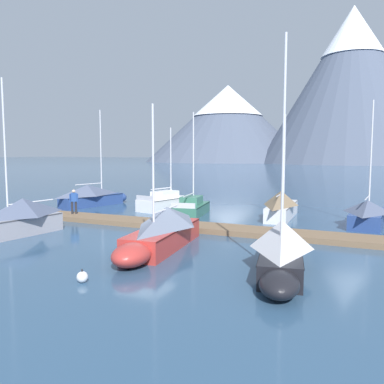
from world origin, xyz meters
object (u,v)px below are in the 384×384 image
at_px(sailboat_mid_dock_port, 167,202).
at_px(sailboat_outer_slip, 282,204).
at_px(sailboat_mid_dock_starboard, 193,207).
at_px(sailboat_end_of_dock, 281,250).
at_px(sailboat_far_berth, 162,230).
at_px(mooring_buoy_channel_marker, 82,277).
at_px(sailboat_second_berth, 15,219).
at_px(person_on_dock, 74,200).
at_px(sailboat_nearest_berth, 93,196).
at_px(sailboat_last_slip, 368,213).

distance_m(sailboat_mid_dock_port, sailboat_outer_slip, 9.35).
bearing_deg(sailboat_mid_dock_starboard, sailboat_end_of_dock, -53.85).
height_order(sailboat_far_berth, mooring_buoy_channel_marker, sailboat_far_berth).
bearing_deg(sailboat_end_of_dock, mooring_buoy_channel_marker, -148.17).
bearing_deg(sailboat_far_berth, sailboat_second_berth, -175.90).
xyz_separation_m(sailboat_outer_slip, person_on_dock, (-13.22, -5.95, 0.33)).
height_order(sailboat_outer_slip, person_on_dock, sailboat_outer_slip).
relative_size(sailboat_second_berth, sailboat_mid_dock_port, 1.28).
distance_m(sailboat_nearest_berth, sailboat_outer_slip, 16.01).
distance_m(sailboat_nearest_berth, sailboat_last_slip, 21.52).
bearing_deg(person_on_dock, sailboat_outer_slip, 24.21).
relative_size(sailboat_second_berth, mooring_buoy_channel_marker, 17.70).
distance_m(sailboat_end_of_dock, person_on_dock, 17.13).
distance_m(sailboat_outer_slip, sailboat_last_slip, 5.55).
height_order(sailboat_mid_dock_port, sailboat_mid_dock_starboard, sailboat_mid_dock_starboard).
relative_size(sailboat_second_berth, person_on_dock, 4.97).
xyz_separation_m(sailboat_second_berth, sailboat_far_berth, (8.69, 0.62, -0.06)).
relative_size(sailboat_mid_dock_starboard, person_on_dock, 4.44).
bearing_deg(sailboat_nearest_berth, sailboat_far_berth, -41.52).
relative_size(sailboat_last_slip, person_on_dock, 4.59).
bearing_deg(sailboat_second_berth, sailboat_nearest_berth, 108.03).
height_order(sailboat_second_berth, sailboat_far_berth, sailboat_second_berth).
distance_m(sailboat_mid_dock_starboard, sailboat_outer_slip, 6.52).
bearing_deg(sailboat_last_slip, mooring_buoy_channel_marker, -119.94).
distance_m(sailboat_mid_dock_port, sailboat_mid_dock_starboard, 3.23).
xyz_separation_m(sailboat_far_berth, mooring_buoy_channel_marker, (-0.25, -5.45, -0.69)).
bearing_deg(sailboat_second_berth, sailboat_mid_dock_port, 77.09).
height_order(sailboat_mid_dock_port, mooring_buoy_channel_marker, sailboat_mid_dock_port).
bearing_deg(sailboat_last_slip, sailboat_far_berth, -130.30).
height_order(sailboat_far_berth, sailboat_last_slip, sailboat_last_slip).
bearing_deg(sailboat_last_slip, sailboat_mid_dock_port, 174.86).
bearing_deg(sailboat_mid_dock_starboard, person_on_dock, -143.03).
bearing_deg(sailboat_far_berth, sailboat_outer_slip, 72.78).
distance_m(sailboat_mid_dock_starboard, sailboat_end_of_dock, 15.01).
bearing_deg(sailboat_last_slip, sailboat_nearest_berth, 178.87).
bearing_deg(sailboat_end_of_dock, sailboat_mid_dock_port, 130.76).
bearing_deg(sailboat_second_berth, sailboat_far_berth, 4.10).
height_order(sailboat_nearest_berth, sailboat_second_berth, sailboat_second_berth).
bearing_deg(mooring_buoy_channel_marker, sailboat_second_berth, 150.23).
distance_m(sailboat_end_of_dock, mooring_buoy_channel_marker, 7.29).
bearing_deg(sailboat_outer_slip, sailboat_second_berth, -135.59).
xyz_separation_m(sailboat_mid_dock_port, person_on_dock, (-3.90, -6.58, 0.66)).
relative_size(sailboat_far_berth, sailboat_outer_slip, 1.06).
bearing_deg(sailboat_outer_slip, sailboat_last_slip, -7.21).
bearing_deg(sailboat_mid_dock_port, sailboat_end_of_dock, -49.24).
height_order(sailboat_end_of_dock, person_on_dock, sailboat_end_of_dock).
bearing_deg(sailboat_mid_dock_starboard, sailboat_mid_dock_port, 152.66).
xyz_separation_m(sailboat_mid_dock_starboard, sailboat_far_berth, (2.94, -10.49, 0.36)).
relative_size(sailboat_second_berth, sailboat_last_slip, 1.08).
xyz_separation_m(person_on_dock, mooring_buoy_channel_marker, (9.46, -10.84, -1.06)).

